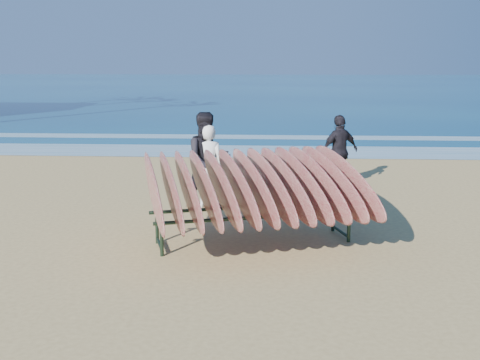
{
  "coord_description": "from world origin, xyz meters",
  "views": [
    {
      "loc": [
        0.57,
        -8.62,
        2.86
      ],
      "look_at": [
        0.0,
        0.8,
        0.95
      ],
      "focal_mm": 45.0,
      "sensor_mm": 36.0,
      "label": 1
    }
  ],
  "objects_px": {
    "person_dark_a": "(208,160)",
    "person_white": "(208,166)",
    "surfboard_rack": "(253,185)",
    "person_dark_b": "(340,151)"
  },
  "relations": [
    {
      "from": "person_dark_b",
      "to": "person_dark_a",
      "type": "bearing_deg",
      "value": 5.59
    },
    {
      "from": "surfboard_rack",
      "to": "person_white",
      "type": "distance_m",
      "value": 2.46
    },
    {
      "from": "surfboard_rack",
      "to": "person_dark_b",
      "type": "xyz_separation_m",
      "value": [
        1.77,
        4.32,
        -0.11
      ]
    },
    {
      "from": "person_dark_a",
      "to": "surfboard_rack",
      "type": "bearing_deg",
      "value": -92.01
    },
    {
      "from": "surfboard_rack",
      "to": "person_white",
      "type": "bearing_deg",
      "value": 95.93
    },
    {
      "from": "surfboard_rack",
      "to": "person_dark_b",
      "type": "height_order",
      "value": "person_dark_b"
    },
    {
      "from": "person_white",
      "to": "person_dark_a",
      "type": "xyz_separation_m",
      "value": [
        -0.01,
        0.02,
        0.11
      ]
    },
    {
      "from": "surfboard_rack",
      "to": "person_white",
      "type": "xyz_separation_m",
      "value": [
        -0.96,
        2.26,
        -0.11
      ]
    },
    {
      "from": "person_white",
      "to": "person_dark_b",
      "type": "relative_size",
      "value": 1.0
    },
    {
      "from": "person_dark_a",
      "to": "person_white",
      "type": "bearing_deg",
      "value": -73.35
    }
  ]
}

